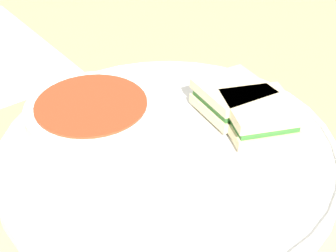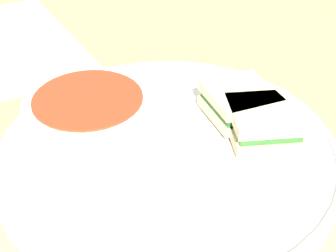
# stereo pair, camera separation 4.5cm
# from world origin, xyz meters

# --- Properties ---
(ground_plane) EXTENTS (2.40, 2.40, 0.00)m
(ground_plane) POSITION_xyz_m (0.00, 0.00, 0.00)
(ground_plane) COLOR tan
(plate) EXTENTS (0.34, 0.34, 0.02)m
(plate) POSITION_xyz_m (0.00, 0.00, 0.01)
(plate) COLOR white
(plate) RESTS_ON ground_plane
(soup_bowl) EXTENTS (0.11, 0.11, 0.07)m
(soup_bowl) POSITION_xyz_m (0.07, 0.02, 0.06)
(soup_bowl) COLOR white
(soup_bowl) RESTS_ON plate
(spoon) EXTENTS (0.07, 0.11, 0.01)m
(spoon) POSITION_xyz_m (0.09, -0.03, 0.03)
(spoon) COLOR silver
(spoon) RESTS_ON plate
(sandwich_half_near) EXTENTS (0.07, 0.07, 0.03)m
(sandwich_half_near) POSITION_xyz_m (-0.10, -0.01, 0.04)
(sandwich_half_near) COLOR beige
(sandwich_half_near) RESTS_ON plate
(sandwich_half_far) EXTENTS (0.09, 0.09, 0.03)m
(sandwich_half_far) POSITION_xyz_m (-0.08, -0.04, 0.04)
(sandwich_half_far) COLOR beige
(sandwich_half_far) RESTS_ON plate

